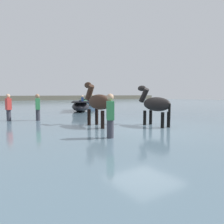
{
  "coord_description": "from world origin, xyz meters",
  "views": [
    {
      "loc": [
        -5.64,
        -5.98,
        1.61
      ],
      "look_at": [
        -0.47,
        1.54,
        0.85
      ],
      "focal_mm": 33.97,
      "sensor_mm": 36.0,
      "label": 1
    }
  ],
  "objects_px": {
    "person_spectator_far": "(110,120)",
    "boat_mid_outer": "(92,102)",
    "person_onlooker_right": "(38,110)",
    "horse_trailing_dark_bay": "(98,103)",
    "boat_near_port": "(81,106)",
    "boat_mid_channel": "(86,100)",
    "horse_lead_black": "(155,105)",
    "person_wading_close": "(9,110)"
  },
  "relations": [
    {
      "from": "boat_near_port",
      "to": "person_wading_close",
      "type": "height_order",
      "value": "person_wading_close"
    },
    {
      "from": "person_wading_close",
      "to": "person_onlooker_right",
      "type": "relative_size",
      "value": 1.0
    },
    {
      "from": "boat_near_port",
      "to": "person_spectator_far",
      "type": "xyz_separation_m",
      "value": [
        -3.69,
        -9.47,
        0.15
      ]
    },
    {
      "from": "horse_trailing_dark_bay",
      "to": "person_wading_close",
      "type": "xyz_separation_m",
      "value": [
        -2.65,
        3.86,
        -0.39
      ]
    },
    {
      "from": "person_wading_close",
      "to": "boat_mid_channel",
      "type": "bearing_deg",
      "value": 53.67
    },
    {
      "from": "person_onlooker_right",
      "to": "boat_mid_outer",
      "type": "bearing_deg",
      "value": 50.55
    },
    {
      "from": "horse_trailing_dark_bay",
      "to": "boat_mid_channel",
      "type": "distance_m",
      "value": 25.93
    },
    {
      "from": "horse_trailing_dark_bay",
      "to": "boat_mid_outer",
      "type": "distance_m",
      "value": 16.69
    },
    {
      "from": "boat_mid_outer",
      "to": "boat_mid_channel",
      "type": "xyz_separation_m",
      "value": [
        3.62,
        8.52,
        -0.11
      ]
    },
    {
      "from": "person_spectator_far",
      "to": "person_wading_close",
      "type": "bearing_deg",
      "value": 106.4
    },
    {
      "from": "horse_lead_black",
      "to": "boat_near_port",
      "type": "relative_size",
      "value": 0.5
    },
    {
      "from": "person_onlooker_right",
      "to": "person_spectator_far",
      "type": "xyz_separation_m",
      "value": [
        0.58,
        -5.4,
        0.0
      ]
    },
    {
      "from": "person_wading_close",
      "to": "person_spectator_far",
      "type": "height_order",
      "value": "same"
    },
    {
      "from": "horse_trailing_dark_bay",
      "to": "person_wading_close",
      "type": "relative_size",
      "value": 1.31
    },
    {
      "from": "boat_mid_channel",
      "to": "person_wading_close",
      "type": "xyz_separation_m",
      "value": [
        -14.22,
        -19.34,
        0.23
      ]
    },
    {
      "from": "boat_mid_channel",
      "to": "person_onlooker_right",
      "type": "height_order",
      "value": "person_onlooker_right"
    },
    {
      "from": "horse_lead_black",
      "to": "boat_near_port",
      "type": "bearing_deg",
      "value": 84.07
    },
    {
      "from": "horse_lead_black",
      "to": "boat_mid_channel",
      "type": "relative_size",
      "value": 0.72
    },
    {
      "from": "horse_lead_black",
      "to": "person_spectator_far",
      "type": "height_order",
      "value": "horse_lead_black"
    },
    {
      "from": "boat_near_port",
      "to": "boat_mid_outer",
      "type": "relative_size",
      "value": 1.04
    },
    {
      "from": "person_spectator_far",
      "to": "boat_mid_outer",
      "type": "bearing_deg",
      "value": 62.32
    },
    {
      "from": "horse_trailing_dark_bay",
      "to": "person_spectator_far",
      "type": "relative_size",
      "value": 1.31
    },
    {
      "from": "boat_near_port",
      "to": "person_spectator_far",
      "type": "height_order",
      "value": "person_spectator_far"
    },
    {
      "from": "person_onlooker_right",
      "to": "horse_trailing_dark_bay",
      "type": "bearing_deg",
      "value": -65.77
    },
    {
      "from": "boat_near_port",
      "to": "person_onlooker_right",
      "type": "relative_size",
      "value": 2.44
    },
    {
      "from": "person_spectator_far",
      "to": "boat_mid_channel",
      "type": "bearing_deg",
      "value": 63.84
    },
    {
      "from": "person_spectator_far",
      "to": "horse_trailing_dark_bay",
      "type": "bearing_deg",
      "value": 67.7
    },
    {
      "from": "horse_trailing_dark_bay",
      "to": "boat_mid_outer",
      "type": "height_order",
      "value": "horse_trailing_dark_bay"
    },
    {
      "from": "boat_mid_outer",
      "to": "person_spectator_far",
      "type": "distance_m",
      "value": 19.0
    },
    {
      "from": "boat_mid_outer",
      "to": "person_onlooker_right",
      "type": "xyz_separation_m",
      "value": [
        -9.4,
        -11.43,
        0.12
      ]
    },
    {
      "from": "boat_mid_outer",
      "to": "boat_near_port",
      "type": "bearing_deg",
      "value": -124.97
    },
    {
      "from": "boat_mid_channel",
      "to": "horse_trailing_dark_bay",
      "type": "bearing_deg",
      "value": -116.51
    },
    {
      "from": "boat_near_port",
      "to": "boat_mid_channel",
      "type": "height_order",
      "value": "boat_near_port"
    },
    {
      "from": "boat_near_port",
      "to": "boat_mid_outer",
      "type": "height_order",
      "value": "boat_mid_outer"
    },
    {
      "from": "boat_near_port",
      "to": "horse_lead_black",
      "type": "bearing_deg",
      "value": -95.93
    },
    {
      "from": "horse_lead_black",
      "to": "boat_mid_channel",
      "type": "xyz_separation_m",
      "value": [
        9.65,
        24.4,
        -0.54
      ]
    },
    {
      "from": "boat_mid_channel",
      "to": "horse_lead_black",
      "type": "bearing_deg",
      "value": -111.58
    },
    {
      "from": "horse_lead_black",
      "to": "person_onlooker_right",
      "type": "distance_m",
      "value": 5.59
    },
    {
      "from": "boat_mid_outer",
      "to": "person_spectator_far",
      "type": "relative_size",
      "value": 2.34
    },
    {
      "from": "horse_trailing_dark_bay",
      "to": "person_onlooker_right",
      "type": "height_order",
      "value": "horse_trailing_dark_bay"
    },
    {
      "from": "person_wading_close",
      "to": "person_spectator_far",
      "type": "bearing_deg",
      "value": -73.6
    },
    {
      "from": "horse_trailing_dark_bay",
      "to": "boat_mid_channel",
      "type": "height_order",
      "value": "horse_trailing_dark_bay"
    }
  ]
}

